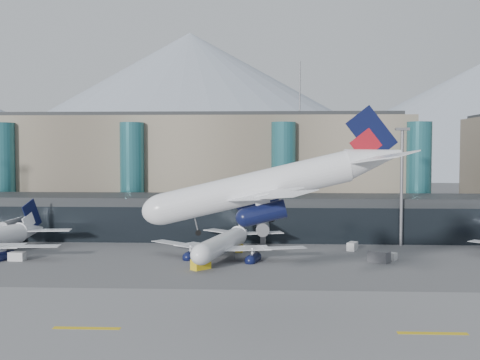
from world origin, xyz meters
The scene contains 16 objects.
ground centered at (0.00, 0.00, 0.00)m, with size 900.00×900.00×0.00m, color #515154.
runway_strip centered at (0.00, -15.00, 0.02)m, with size 400.00×40.00×0.04m, color slate.
runway_markings centered at (0.00, -15.00, 0.05)m, with size 128.00×1.00×0.02m.
concourse centered at (-0.02, 57.73, 4.97)m, with size 170.00×27.00×10.00m.
terminal_main centered at (-25.00, 90.00, 15.44)m, with size 130.00×30.00×31.00m.
teal_towers centered at (-14.99, 74.01, 14.01)m, with size 116.40×19.40×46.00m.
mountain_ridge centered at (15.97, 380.00, 45.74)m, with size 910.00×400.00×110.00m.
lightmast_mid centered at (30.00, 48.00, 14.42)m, with size 3.00×1.20×25.60m.
hero_jet centered at (2.78, -11.01, 17.85)m, with size 32.69×33.50×10.80m.
jet_parked_mid centered at (-6.91, 32.30, 4.01)m, with size 32.12×33.01×10.61m.
veh_a centered at (-46.08, 26.44, 0.83)m, with size 2.94×1.65×1.65m, color silver.
veh_b centered at (-4.75, 38.41, 0.68)m, with size 2.36×1.46×1.36m, color gold.
veh_c centered at (21.73, 28.05, 1.05)m, with size 3.77×1.99×2.10m, color #4B4B50.
veh_d centered at (18.58, 41.03, 0.85)m, with size 2.99×1.60×1.71m, color silver.
veh_g centered at (24.29, 30.88, 0.70)m, with size 2.39×1.39×1.39m, color silver.
veh_h centered at (-10.59, 20.14, 0.92)m, with size 3.34×1.76×1.85m, color gold.
Camera 1 is at (1.38, -83.46, 21.10)m, focal length 45.00 mm.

